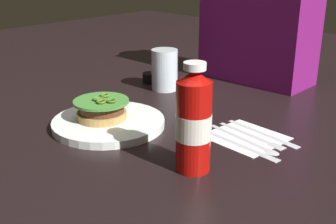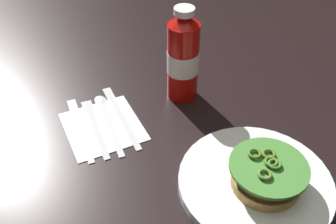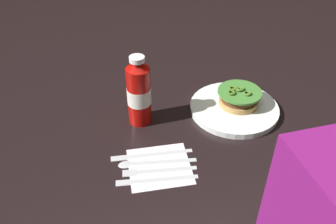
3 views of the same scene
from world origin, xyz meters
name	(u,v)px [view 1 (image 1 of 3)]	position (x,y,z in m)	size (l,w,h in m)	color
ground_plane	(136,125)	(0.00, 0.00, 0.00)	(3.00, 3.00, 0.00)	black
dinner_plate	(109,123)	(-0.04, -0.05, 0.01)	(0.26, 0.26, 0.02)	white
burger_sandwich	(102,109)	(-0.06, -0.06, 0.04)	(0.13, 0.13, 0.05)	#B28949
ketchup_bottle	(194,122)	(0.24, -0.08, 0.10)	(0.07, 0.07, 0.21)	#B00D08
water_glass	(165,70)	(-0.15, 0.25, 0.06)	(0.08, 0.08, 0.12)	silver
condiment_cup	(150,78)	(-0.23, 0.27, 0.02)	(0.05, 0.05, 0.03)	black
napkin	(246,137)	(0.23, 0.12, 0.00)	(0.15, 0.15, 0.00)	white
butter_knife	(242,145)	(0.25, 0.07, 0.00)	(0.21, 0.04, 0.00)	silver
spoon_utensil	(252,142)	(0.26, 0.10, 0.00)	(0.20, 0.05, 0.00)	silver
fork_utensil	(256,136)	(0.25, 0.13, 0.00)	(0.18, 0.04, 0.00)	silver
steak_knife	(266,134)	(0.26, 0.16, 0.00)	(0.20, 0.04, 0.00)	silver
diner_person	(260,9)	(-0.01, 0.53, 0.22)	(0.34, 0.16, 0.52)	#721462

